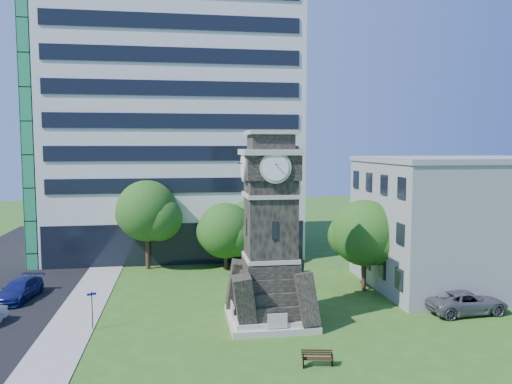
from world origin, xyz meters
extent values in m
plane|color=#305518|center=(0.00, 0.00, 0.00)|extent=(160.00, 160.00, 0.00)
cube|color=gray|center=(-9.50, 5.00, 0.03)|extent=(3.00, 70.00, 0.06)
cube|color=#B4AB9D|center=(3.00, 2.00, 0.20)|extent=(5.40, 5.40, 0.40)
cube|color=#B4AB9D|center=(3.00, 2.00, 0.55)|extent=(4.80, 4.80, 0.30)
cube|color=black|center=(3.00, 2.00, 7.20)|extent=(3.00, 3.00, 6.40)
cube|color=#B4AB9D|center=(3.00, 2.00, 4.20)|extent=(3.25, 3.25, 0.25)
cube|color=#B4AB9D|center=(3.00, 2.00, 8.20)|extent=(3.25, 3.25, 0.25)
cube|color=black|center=(3.00, 0.48, 6.20)|extent=(0.35, 0.08, 1.10)
cube|color=black|center=(3.00, 2.00, 10.00)|extent=(3.30, 3.30, 1.60)
cube|color=#B4AB9D|center=(3.00, 2.00, 10.90)|extent=(3.70, 3.70, 0.35)
cylinder|color=white|center=(3.00, 0.23, 10.00)|extent=(1.56, 0.06, 1.56)
cylinder|color=white|center=(1.23, 2.00, 10.00)|extent=(0.06, 1.56, 1.56)
cube|color=black|center=(3.00, 2.00, 11.50)|extent=(2.60, 2.60, 0.90)
cube|color=#B4AB9D|center=(3.00, 2.00, 12.10)|extent=(3.00, 3.00, 0.25)
cube|color=silver|center=(-3.00, 26.00, 14.00)|extent=(25.00, 15.00, 28.00)
cube|color=black|center=(-3.00, 18.80, 2.00)|extent=(24.50, 0.80, 4.00)
cube|color=gray|center=(20.00, 8.00, 5.00)|extent=(15.00, 12.00, 10.00)
cube|color=gray|center=(20.00, 8.00, 10.20)|extent=(15.20, 12.20, 0.40)
imported|color=navy|center=(-14.44, 9.35, 0.72)|extent=(2.81, 5.23, 1.44)
imported|color=#56565C|center=(16.40, 1.62, 0.77)|extent=(5.70, 2.93, 1.54)
cube|color=black|center=(3.48, -4.84, 0.31)|extent=(0.05, 0.40, 0.63)
cube|color=black|center=(5.00, -4.84, 0.31)|extent=(0.05, 0.40, 0.63)
cube|color=#361F12|center=(4.24, -4.84, 0.40)|extent=(1.61, 0.43, 0.04)
cube|color=#361F12|center=(4.24, -4.64, 0.65)|extent=(1.61, 0.04, 0.36)
cylinder|color=black|center=(-8.07, 2.26, 1.19)|extent=(0.06, 0.06, 2.38)
cube|color=#0E2C9C|center=(-8.07, 2.26, 2.23)|extent=(0.57, 0.04, 0.14)
cylinder|color=#332114|center=(-5.64, 17.37, 1.57)|extent=(0.41, 0.41, 3.13)
sphere|color=#26691F|center=(-5.64, 17.37, 5.40)|extent=(5.58, 5.58, 5.58)
sphere|color=#26691F|center=(-4.53, 16.82, 4.79)|extent=(4.18, 4.18, 4.18)
sphere|color=#26691F|center=(-6.62, 18.07, 5.05)|extent=(3.90, 3.90, 3.90)
cylinder|color=#332114|center=(1.41, 15.99, 1.05)|extent=(0.32, 0.32, 2.10)
sphere|color=#35681F|center=(1.41, 15.99, 3.62)|extent=(5.07, 5.07, 5.07)
sphere|color=#35681F|center=(2.43, 15.48, 3.21)|extent=(3.80, 3.80, 3.80)
sphere|color=#35681F|center=(0.53, 16.62, 3.39)|extent=(3.55, 3.55, 3.55)
cylinder|color=#332114|center=(4.00, 18.19, 1.06)|extent=(0.37, 0.37, 2.12)
sphere|color=#1D5318|center=(4.00, 18.19, 3.65)|extent=(5.08, 5.08, 5.08)
sphere|color=#1D5318|center=(5.02, 17.69, 3.23)|extent=(3.81, 3.81, 3.81)
sphere|color=#1D5318|center=(3.11, 18.83, 3.41)|extent=(3.55, 3.55, 3.55)
cylinder|color=#332114|center=(11.51, 7.78, 1.32)|extent=(0.36, 0.36, 2.65)
sphere|color=#295519|center=(11.51, 7.78, 4.56)|extent=(5.14, 5.14, 5.14)
sphere|color=#295519|center=(12.53, 7.27, 4.04)|extent=(3.85, 3.85, 3.85)
sphere|color=#295519|center=(10.61, 8.42, 4.26)|extent=(3.60, 3.60, 3.60)
camera|label=1|loc=(-2.61, -28.74, 11.26)|focal=35.00mm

